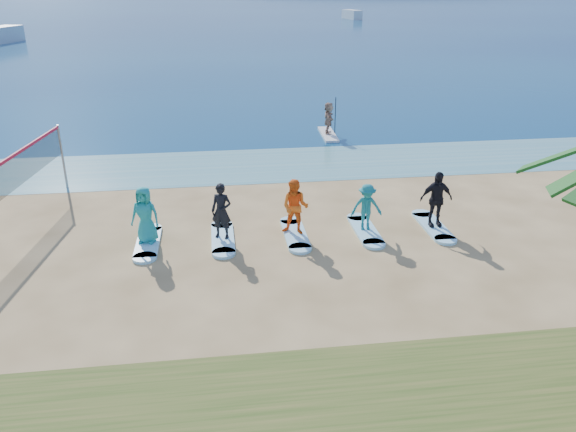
{
  "coord_description": "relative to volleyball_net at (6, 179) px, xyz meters",
  "views": [
    {
      "loc": [
        -2.12,
        -13.14,
        7.53
      ],
      "look_at": [
        -0.07,
        2.0,
        1.1
      ],
      "focal_mm": 35.0,
      "sensor_mm": 36.0,
      "label": 1
    }
  ],
  "objects": [
    {
      "name": "surfboard_2",
      "position": [
        8.83,
        -1.23,
        -1.86
      ],
      "size": [
        0.7,
        2.2,
        0.09
      ],
      "primitive_type": "cube",
      "color": "#A4E6FF",
      "rests_on": "ground"
    },
    {
      "name": "student_2",
      "position": [
        8.83,
        -1.23,
        -0.92
      ],
      "size": [
        1.06,
        0.96,
        1.78
      ],
      "primitive_type": "imported",
      "rotation": [
        0.0,
        0.0,
        -0.4
      ],
      "color": "orange",
      "rests_on": "surfboard_2"
    },
    {
      "name": "ocean",
      "position": [
        8.53,
        155.81,
        -1.9
      ],
      "size": [
        600.0,
        600.0,
        0.0
      ],
      "primitive_type": "plane",
      "color": "navy",
      "rests_on": "ground"
    },
    {
      "name": "student_0",
      "position": [
        4.22,
        -1.23,
        -0.93
      ],
      "size": [
        0.98,
        0.77,
        1.77
      ],
      "primitive_type": "imported",
      "rotation": [
        0.0,
        0.0,
        -0.26
      ],
      "color": "teal",
      "rests_on": "surfboard_0"
    },
    {
      "name": "volleyball_net",
      "position": [
        0.0,
        0.0,
        0.0
      ],
      "size": [
        1.26,
        9.01,
        2.5
      ],
      "rotation": [
        0.0,
        0.0,
        -0.13
      ],
      "color": "gray",
      "rests_on": "ground"
    },
    {
      "name": "surfboard_4",
      "position": [
        13.43,
        -1.23,
        -1.86
      ],
      "size": [
        0.7,
        2.2,
        0.09
      ],
      "primitive_type": "cube",
      "color": "#A4E6FF",
      "rests_on": "ground"
    },
    {
      "name": "shallow_water",
      "position": [
        8.53,
        6.31,
        -1.9
      ],
      "size": [
        600.0,
        600.0,
        0.0
      ],
      "primitive_type": "plane",
      "color": "teal",
      "rests_on": "ground"
    },
    {
      "name": "student_3",
      "position": [
        11.13,
        -1.23,
        -1.05
      ],
      "size": [
        1.03,
        0.64,
        1.53
      ],
      "primitive_type": "imported",
      "rotation": [
        0.0,
        0.0,
        -0.07
      ],
      "color": "#1A7B7E",
      "rests_on": "surfboard_3"
    },
    {
      "name": "student_4",
      "position": [
        13.43,
        -1.23,
        -0.89
      ],
      "size": [
        1.09,
        0.47,
        1.84
      ],
      "primitive_type": "imported",
      "rotation": [
        0.0,
        0.0,
        0.02
      ],
      "color": "black",
      "rests_on": "surfboard_4"
    },
    {
      "name": "ground",
      "position": [
        8.53,
        -4.19,
        -1.9
      ],
      "size": [
        600.0,
        600.0,
        0.0
      ],
      "primitive_type": "plane",
      "color": "tan",
      "rests_on": "ground"
    },
    {
      "name": "boat_offshore_b",
      "position": [
        36.5,
        104.63,
        -1.9
      ],
      "size": [
        2.99,
        6.86,
        1.81
      ],
      "primitive_type": "cube",
      "rotation": [
        0.0,
        0.0,
        0.16
      ],
      "color": "silver",
      "rests_on": "ground"
    },
    {
      "name": "surfboard_1",
      "position": [
        6.52,
        -1.23,
        -1.86
      ],
      "size": [
        0.7,
        2.2,
        0.09
      ],
      "primitive_type": "cube",
      "color": "#A4E6FF",
      "rests_on": "ground"
    },
    {
      "name": "surfboard_0",
      "position": [
        4.22,
        -1.23,
        -1.86
      ],
      "size": [
        0.7,
        2.2,
        0.09
      ],
      "primitive_type": "cube",
      "color": "#A4E6FF",
      "rests_on": "ground"
    },
    {
      "name": "paddleboarder",
      "position": [
        12.37,
        10.93,
        -0.97
      ],
      "size": [
        0.75,
        1.57,
        1.62
      ],
      "primitive_type": "imported",
      "rotation": [
        0.0,
        0.0,
        1.39
      ],
      "color": "tan",
      "rests_on": "paddleboard"
    },
    {
      "name": "student_1",
      "position": [
        6.52,
        -1.23,
        -0.93
      ],
      "size": [
        0.75,
        0.63,
        1.76
      ],
      "primitive_type": "imported",
      "rotation": [
        0.0,
        0.0,
        -0.39
      ],
      "color": "black",
      "rests_on": "surfboard_1"
    },
    {
      "name": "surfboard_3",
      "position": [
        11.13,
        -1.23,
        -1.86
      ],
      "size": [
        0.7,
        2.2,
        0.09
      ],
      "primitive_type": "cube",
      "color": "#A4E6FF",
      "rests_on": "ground"
    },
    {
      "name": "paddleboard",
      "position": [
        12.37,
        10.93,
        -1.84
      ],
      "size": [
        0.83,
        3.03,
        0.12
      ],
      "primitive_type": "cube",
      "rotation": [
        0.0,
        0.0,
        -0.04
      ],
      "color": "silver",
      "rests_on": "ground"
    }
  ]
}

